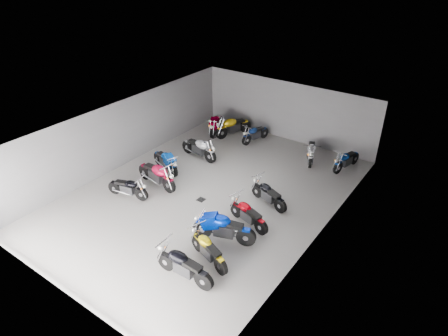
% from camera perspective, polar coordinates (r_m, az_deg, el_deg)
% --- Properties ---
extents(ground, '(14.00, 14.00, 0.00)m').
position_cam_1_polar(ground, '(17.31, -2.27, -3.79)').
color(ground, gray).
rests_on(ground, ground).
extents(wall_back, '(10.00, 0.10, 3.20)m').
position_cam_1_polar(wall_back, '(21.90, 8.97, 8.05)').
color(wall_back, slate).
rests_on(wall_back, ground).
extents(wall_left, '(0.10, 14.00, 3.20)m').
position_cam_1_polar(wall_left, '(19.65, -14.06, 4.91)').
color(wall_left, slate).
rests_on(wall_left, ground).
extents(wall_right, '(0.10, 14.00, 3.20)m').
position_cam_1_polar(wall_right, '(14.40, 13.65, -4.74)').
color(wall_right, slate).
rests_on(wall_right, ground).
extents(ceiling, '(10.00, 14.00, 0.04)m').
position_cam_1_polar(ceiling, '(15.77, -2.50, 6.03)').
color(ceiling, black).
rests_on(ceiling, wall_back).
extents(drain_grate, '(0.32, 0.32, 0.01)m').
position_cam_1_polar(drain_grate, '(16.98, -3.30, -4.52)').
color(drain_grate, black).
rests_on(drain_grate, ground).
extents(motorcycle_left_c, '(1.93, 0.58, 0.86)m').
position_cam_1_polar(motorcycle_left_c, '(17.36, -13.54, -2.74)').
color(motorcycle_left_c, black).
rests_on(motorcycle_left_c, ground).
extents(motorcycle_left_d, '(2.40, 0.56, 1.05)m').
position_cam_1_polar(motorcycle_left_d, '(17.85, -9.57, -0.91)').
color(motorcycle_left_d, black).
rests_on(motorcycle_left_d, ground).
extents(motorcycle_left_e, '(2.04, 0.79, 0.92)m').
position_cam_1_polar(motorcycle_left_e, '(19.03, -8.34, 1.00)').
color(motorcycle_left_e, black).
rests_on(motorcycle_left_e, ground).
extents(motorcycle_left_f, '(2.28, 0.52, 1.00)m').
position_cam_1_polar(motorcycle_left_f, '(19.98, -3.56, 2.87)').
color(motorcycle_left_f, black).
rests_on(motorcycle_left_f, ground).
extents(motorcycle_right_a, '(2.22, 0.44, 0.98)m').
position_cam_1_polar(motorcycle_right_a, '(13.15, -5.81, -13.73)').
color(motorcycle_right_a, black).
rests_on(motorcycle_right_a, ground).
extents(motorcycle_right_b, '(1.97, 0.79, 0.90)m').
position_cam_1_polar(motorcycle_right_b, '(13.73, -2.28, -11.56)').
color(motorcycle_right_b, black).
rests_on(motorcycle_right_b, ground).
extents(motorcycle_right_c, '(2.28, 0.93, 1.04)m').
position_cam_1_polar(motorcycle_right_c, '(14.48, -0.12, -8.58)').
color(motorcycle_right_c, black).
rests_on(motorcycle_right_c, ground).
extents(motorcycle_right_d, '(1.99, 0.65, 0.89)m').
position_cam_1_polar(motorcycle_right_d, '(15.32, 3.44, -6.60)').
color(motorcycle_right_d, black).
rests_on(motorcycle_right_d, ground).
extents(motorcycle_right_e, '(1.95, 0.71, 0.88)m').
position_cam_1_polar(motorcycle_right_e, '(16.53, 6.35, -3.75)').
color(motorcycle_right_e, black).
rests_on(motorcycle_right_e, ground).
extents(motorcycle_back_a, '(0.91, 2.12, 0.97)m').
position_cam_1_polar(motorcycle_back_a, '(22.74, -1.13, 6.33)').
color(motorcycle_back_a, black).
rests_on(motorcycle_back_a, ground).
extents(motorcycle_back_b, '(0.96, 2.24, 1.03)m').
position_cam_1_polar(motorcycle_back_b, '(22.36, 1.31, 5.99)').
color(motorcycle_back_b, black).
rests_on(motorcycle_back_b, ground).
extents(motorcycle_back_c, '(0.56, 1.94, 0.86)m').
position_cam_1_polar(motorcycle_back_c, '(21.74, 4.46, 4.93)').
color(motorcycle_back_c, black).
rests_on(motorcycle_back_c, ground).
extents(motorcycle_back_e, '(0.98, 2.02, 0.94)m').
position_cam_1_polar(motorcycle_back_e, '(20.17, 12.35, 2.36)').
color(motorcycle_back_e, black).
rests_on(motorcycle_back_e, ground).
extents(motorcycle_back_f, '(0.59, 1.97, 0.88)m').
position_cam_1_polar(motorcycle_back_f, '(19.85, 17.07, 1.11)').
color(motorcycle_back_f, black).
rests_on(motorcycle_back_f, ground).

